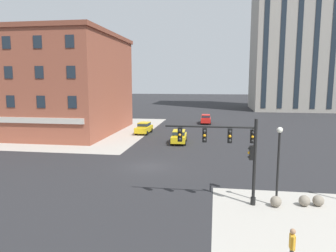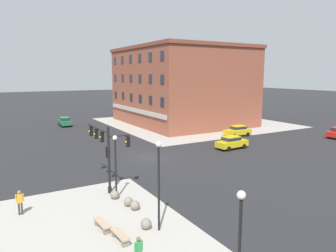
% 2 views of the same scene
% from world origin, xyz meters
% --- Properties ---
extents(ground_plane, '(320.00, 320.00, 0.00)m').
position_xyz_m(ground_plane, '(0.00, 0.00, 0.00)').
color(ground_plane, '#262628').
extents(sidewalk_far_corner, '(32.00, 32.00, 0.02)m').
position_xyz_m(sidewalk_far_corner, '(-20.00, 20.00, 0.00)').
color(sidewalk_far_corner, '#A8A399').
rests_on(sidewalk_far_corner, ground).
extents(traffic_signal_main, '(5.85, 2.09, 5.56)m').
position_xyz_m(traffic_signal_main, '(7.23, -7.65, 3.66)').
color(traffic_signal_main, black).
rests_on(traffic_signal_main, ground).
extents(bollard_sphere_curb_a, '(0.70, 0.70, 0.70)m').
position_xyz_m(bollard_sphere_curb_a, '(9.96, -7.95, 0.35)').
color(bollard_sphere_curb_a, gray).
rests_on(bollard_sphere_curb_a, ground).
extents(bollard_sphere_curb_b, '(0.70, 0.70, 0.70)m').
position_xyz_m(bollard_sphere_curb_b, '(11.77, -7.55, 0.35)').
color(bollard_sphere_curb_b, gray).
rests_on(bollard_sphere_curb_b, ground).
extents(bollard_sphere_curb_c, '(0.70, 0.70, 0.70)m').
position_xyz_m(bollard_sphere_curb_c, '(12.65, -7.41, 0.35)').
color(bollard_sphere_curb_c, gray).
rests_on(bollard_sphere_curb_c, ground).
extents(pedestrian_with_bag, '(0.24, 0.55, 1.76)m').
position_xyz_m(pedestrian_with_bag, '(9.38, -14.66, 1.02)').
color(pedestrian_with_bag, '#333333').
rests_on(pedestrian_with_bag, ground).
extents(street_lamp_corner_near, '(0.36, 0.36, 5.09)m').
position_xyz_m(street_lamp_corner_near, '(10.00, -7.82, 3.22)').
color(street_lamp_corner_near, black).
rests_on(street_lamp_corner_near, ground).
extents(car_main_northbound_far, '(2.05, 4.48, 1.68)m').
position_xyz_m(car_main_northbound_far, '(1.52, 11.42, 0.92)').
color(car_main_northbound_far, gold).
rests_on(car_main_northbound_far, ground).
extents(car_main_southbound_far, '(1.99, 4.45, 1.68)m').
position_xyz_m(car_main_southbound_far, '(4.29, 30.59, 0.92)').
color(car_main_southbound_far, red).
rests_on(car_main_southbound_far, ground).
extents(car_cross_eastbound, '(2.04, 4.47, 1.68)m').
position_xyz_m(car_cross_eastbound, '(-4.56, 18.01, 0.92)').
color(car_cross_eastbound, gold).
rests_on(car_cross_eastbound, ground).
extents(storefront_block_near_corner, '(24.98, 20.29, 14.87)m').
position_xyz_m(storefront_block_near_corner, '(-21.25, 17.92, 7.45)').
color(storefront_block_near_corner, brown).
rests_on(storefront_block_near_corner, ground).
extents(residential_tower_skyline_right, '(19.89, 18.56, 53.88)m').
position_xyz_m(residential_tower_skyline_right, '(25.68, 62.93, 26.96)').
color(residential_tower_skyline_right, '#9E998E').
rests_on(residential_tower_skyline_right, ground).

